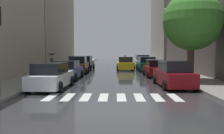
% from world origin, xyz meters
% --- Properties ---
extents(ground_plane, '(28.00, 72.00, 0.04)m').
position_xyz_m(ground_plane, '(0.00, 24.00, -0.02)').
color(ground_plane, '#313134').
extents(sidewalk_left, '(3.00, 72.00, 0.15)m').
position_xyz_m(sidewalk_left, '(-6.50, 24.00, 0.07)').
color(sidewalk_left, gray).
rests_on(sidewalk_left, ground).
extents(sidewalk_right, '(3.00, 72.00, 0.15)m').
position_xyz_m(sidewalk_right, '(6.50, 24.00, 0.07)').
color(sidewalk_right, gray).
rests_on(sidewalk_right, ground).
extents(crosswalk_stripes, '(6.75, 2.20, 0.01)m').
position_xyz_m(crosswalk_stripes, '(0.00, 2.78, 0.01)').
color(crosswalk_stripes, silver).
rests_on(crosswalk_stripes, ground).
extents(building_right_mid, '(6.00, 12.29, 17.33)m').
position_xyz_m(building_right_mid, '(11.00, 24.13, 8.66)').
color(building_right_mid, '#564C47').
rests_on(building_right_mid, ground).
extents(building_right_far, '(6.00, 15.15, 23.73)m').
position_xyz_m(building_right_far, '(11.00, 38.87, 11.86)').
color(building_right_far, '#9E9384').
rests_on(building_right_far, ground).
extents(parked_car_left_nearest, '(2.20, 4.70, 1.62)m').
position_xyz_m(parked_car_left_nearest, '(-3.82, 5.61, 0.76)').
color(parked_car_left_nearest, silver).
rests_on(parked_car_left_nearest, ground).
extents(parked_car_left_second, '(2.23, 4.73, 1.54)m').
position_xyz_m(parked_car_left_second, '(-3.88, 10.98, 0.73)').
color(parked_car_left_second, navy).
rests_on(parked_car_left_second, ground).
extents(parked_car_left_third, '(2.11, 4.05, 1.81)m').
position_xyz_m(parked_car_left_third, '(-3.74, 16.27, 0.84)').
color(parked_car_left_third, brown).
rests_on(parked_car_left_third, ground).
extents(parked_car_left_fourth, '(2.25, 4.19, 1.72)m').
position_xyz_m(parked_car_left_fourth, '(-3.73, 21.72, 0.80)').
color(parked_car_left_fourth, black).
rests_on(parked_car_left_fourth, ground).
extents(parked_car_right_nearest, '(2.13, 4.82, 1.74)m').
position_xyz_m(parked_car_right_nearest, '(3.92, 6.52, 0.81)').
color(parked_car_right_nearest, maroon).
rests_on(parked_car_right_nearest, ground).
extents(parked_car_right_second, '(2.18, 4.36, 1.55)m').
position_xyz_m(parked_car_right_second, '(3.92, 13.22, 0.73)').
color(parked_car_right_second, maroon).
rests_on(parked_car_right_second, ground).
extents(parked_car_right_third, '(2.14, 4.69, 1.67)m').
position_xyz_m(parked_car_right_third, '(3.76, 19.60, 0.78)').
color(parked_car_right_third, '#0C4C2D').
rests_on(parked_car_right_third, ground).
extents(parked_car_right_fourth, '(2.13, 4.50, 1.79)m').
position_xyz_m(parked_car_right_fourth, '(3.84, 25.22, 0.83)').
color(parked_car_right_fourth, silver).
rests_on(parked_car_right_fourth, ground).
extents(taxi_midroad, '(2.12, 4.70, 1.81)m').
position_xyz_m(taxi_midroad, '(1.34, 21.19, 0.77)').
color(taxi_midroad, yellow).
rests_on(taxi_midroad, ground).
extents(pedestrian_near_tree, '(1.09, 1.09, 1.90)m').
position_xyz_m(pedestrian_near_tree, '(-6.75, 17.25, 1.57)').
color(pedestrian_near_tree, '#38513D').
rests_on(pedestrian_near_tree, sidewalk_left).
extents(street_tree_right, '(4.39, 4.39, 6.62)m').
position_xyz_m(street_tree_right, '(5.87, 9.14, 4.56)').
color(street_tree_right, '#513823').
rests_on(street_tree_right, sidewalk_right).
extents(lamp_post_right, '(0.60, 0.28, 6.70)m').
position_xyz_m(lamp_post_right, '(5.55, 17.25, 4.03)').
color(lamp_post_right, '#595B60').
rests_on(lamp_post_right, sidewalk_right).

